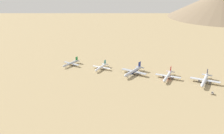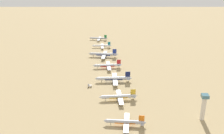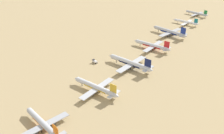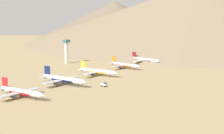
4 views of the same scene
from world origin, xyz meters
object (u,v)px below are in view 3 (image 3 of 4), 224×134
parked_jet_1 (186,22)px  parked_jet_5 (96,87)px  parked_jet_4 (130,63)px  service_truck (95,61)px  parked_jet_6 (43,124)px  parked_jet_0 (197,13)px  parked_jet_2 (170,32)px  parked_jet_3 (152,45)px

parked_jet_1 → parked_jet_5: size_ratio=0.84×
parked_jet_4 → parked_jet_5: (-8.10, 52.18, -0.49)m
service_truck → parked_jet_6: bearing=118.7°
parked_jet_0 → parked_jet_4: 217.44m
parked_jet_2 → parked_jet_6: bearing=100.5°
parked_jet_2 → parked_jet_3: parked_jet_2 is taller
parked_jet_0 → service_truck: parked_jet_0 is taller
parked_jet_3 → parked_jet_2: bearing=-78.2°
parked_jet_0 → parked_jet_4: parked_jet_4 is taller
parked_jet_6 → service_truck: 100.53m
parked_jet_4 → parked_jet_6: size_ratio=1.18×
parked_jet_1 → parked_jet_5: 215.11m
parked_jet_6 → parked_jet_3: bearing=-79.9°
parked_jet_1 → service_truck: (1.47, 177.50, -1.78)m
parked_jet_2 → parked_jet_3: size_ratio=1.12×
service_truck → parked_jet_5: bearing=139.7°
service_truck → parked_jet_0: bearing=-87.6°
parked_jet_0 → parked_jet_6: size_ratio=0.91×
parked_jet_0 → parked_jet_1: 55.11m
parked_jet_5 → parked_jet_1: bearing=-79.6°
parked_jet_1 → service_truck: parked_jet_1 is taller
parked_jet_2 → parked_jet_1: bearing=-82.0°
parked_jet_5 → parked_jet_6: (-8.12, 54.02, -0.28)m
parked_jet_1 → parked_jet_6: (-46.87, 265.61, 0.43)m
parked_jet_5 → parked_jet_3: bearing=-79.1°
parked_jet_4 → parked_jet_5: parked_jet_4 is taller
parked_jet_1 → service_truck: size_ratio=7.40×
parked_jet_6 → parked_jet_5: bearing=-81.5°
service_truck → parked_jet_3: bearing=-106.2°
parked_jet_2 → service_truck: bearing=85.6°
parked_jet_2 → parked_jet_4: bearing=102.4°
parked_jet_1 → parked_jet_2: 56.09m
parked_jet_1 → parked_jet_2: size_ratio=0.75×
parked_jet_5 → parked_jet_6: size_ratio=1.06×
parked_jet_6 → service_truck: bearing=-61.3°
parked_jet_1 → parked_jet_3: size_ratio=0.84×
parked_jet_6 → parked_jet_2: bearing=-79.5°
service_truck → parked_jet_1: bearing=-90.5°
parked_jet_0 → parked_jet_2: 111.12m
parked_jet_3 → parked_jet_5: parked_jet_5 is taller
parked_jet_1 → service_truck: 177.51m
parked_jet_2 → parked_jet_0: bearing=-80.1°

